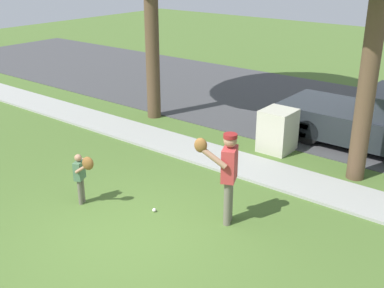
{
  "coord_description": "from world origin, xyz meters",
  "views": [
    {
      "loc": [
        5.25,
        -4.93,
        4.51
      ],
      "look_at": [
        -0.23,
        1.98,
        1.0
      ],
      "focal_mm": 44.9,
      "sensor_mm": 36.0,
      "label": 1
    }
  ],
  "objects": [
    {
      "name": "sidewalk_strip",
      "position": [
        0.0,
        3.6,
        0.03
      ],
      "size": [
        36.0,
        1.2,
        0.06
      ],
      "primitive_type": "cube",
      "color": "#A3A39E",
      "rests_on": "ground"
    },
    {
      "name": "person_adult",
      "position": [
        1.05,
        1.33,
        1.06
      ],
      "size": [
        0.63,
        0.8,
        1.7
      ],
      "rotation": [
        0.0,
        0.0,
        -2.72
      ],
      "color": "#6B6656",
      "rests_on": "ground"
    },
    {
      "name": "utility_cabinet",
      "position": [
        0.09,
        4.92,
        0.52
      ],
      "size": [
        0.74,
        0.79,
        1.04
      ],
      "primitive_type": "cube",
      "color": "beige",
      "rests_on": "ground"
    },
    {
      "name": "road_surface",
      "position": [
        0.0,
        8.6,
        0.01
      ],
      "size": [
        36.0,
        6.8,
        0.02
      ],
      "primitive_type": "cube",
      "color": "#424244",
      "rests_on": "ground"
    },
    {
      "name": "ground_plane",
      "position": [
        0.0,
        3.5,
        0.0
      ],
      "size": [
        48.0,
        48.0,
        0.0
      ],
      "primitive_type": "plane",
      "color": "#4C6B2D"
    },
    {
      "name": "baseball",
      "position": [
        -0.21,
        0.81,
        0.04
      ],
      "size": [
        0.07,
        0.07,
        0.07
      ],
      "primitive_type": "sphere",
      "color": "white",
      "rests_on": "ground"
    },
    {
      "name": "person_child",
      "position": [
        -1.46,
        0.2,
        0.69
      ],
      "size": [
        0.55,
        0.34,
        1.07
      ],
      "rotation": [
        0.0,
        0.0,
        0.42
      ],
      "color": "#6B6656",
      "rests_on": "ground"
    }
  ]
}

